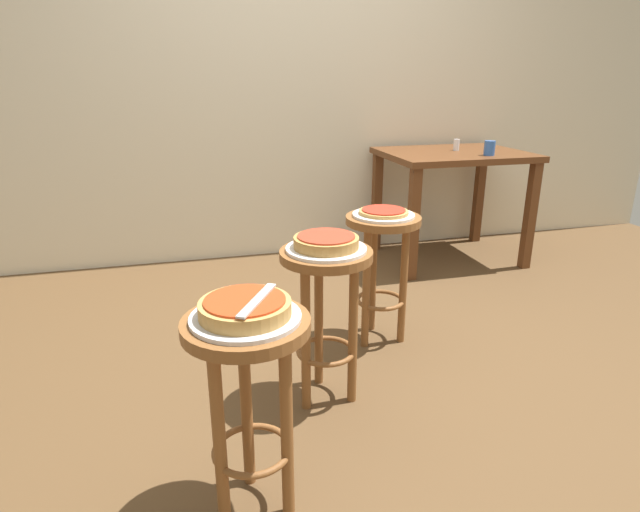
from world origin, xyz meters
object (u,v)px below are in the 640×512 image
object	(u,v)px
stool_foreground	(249,375)
pizza_foreground	(245,308)
pizza_middle	(326,242)
stool_leftside	(382,251)
serving_plate_foreground	(246,317)
cup_near_edge	(490,148)
pizza_server_knife	(257,300)
condiment_shaker	(456,145)
stool_middle	(326,293)
dining_table	(453,170)
serving_plate_leftside	(383,215)
serving_plate_middle	(326,249)
pizza_leftside	(384,212)

from	to	relation	value
stool_foreground	pizza_foreground	size ratio (longest dim) A/B	2.55
pizza_middle	stool_leftside	xyz separation A→B (m)	(0.39, 0.41, -0.20)
serving_plate_foreground	pizza_middle	size ratio (longest dim) A/B	1.23
cup_near_edge	pizza_server_knife	size ratio (longest dim) A/B	0.41
condiment_shaker	pizza_middle	bearing A→B (deg)	-132.06
stool_leftside	condiment_shaker	size ratio (longest dim) A/B	8.22
condiment_shaker	serving_plate_foreground	bearing A→B (deg)	-130.56
serving_plate_foreground	stool_leftside	distance (m)	1.19
pizza_middle	serving_plate_foreground	bearing A→B (deg)	-125.79
stool_foreground	stool_middle	distance (m)	0.62
stool_foreground	dining_table	size ratio (longest dim) A/B	0.67
pizza_foreground	condiment_shaker	world-z (taller)	condiment_shaker
serving_plate_leftside	cup_near_edge	bearing A→B (deg)	37.91
pizza_foreground	serving_plate_middle	size ratio (longest dim) A/B	0.82
stool_middle	serving_plate_leftside	size ratio (longest dim) A/B	2.19
serving_plate_middle	cup_near_edge	bearing A→B (deg)	40.54
pizza_foreground	stool_leftside	bearing A→B (deg)	50.58
serving_plate_foreground	pizza_server_knife	bearing A→B (deg)	-33.69
pizza_leftside	dining_table	world-z (taller)	dining_table
pizza_foreground	dining_table	xyz separation A→B (m)	(1.64, 1.92, -0.03)
serving_plate_foreground	pizza_foreground	size ratio (longest dim) A/B	1.21
pizza_leftside	cup_near_edge	bearing A→B (deg)	37.91
stool_middle	pizza_foreground	bearing A→B (deg)	-125.79
serving_plate_middle	pizza_server_knife	world-z (taller)	pizza_server_knife
serving_plate_foreground	condiment_shaker	bearing A→B (deg)	49.44
pizza_foreground	cup_near_edge	world-z (taller)	cup_near_edge
pizza_leftside	dining_table	xyz separation A→B (m)	(0.90, 1.01, -0.02)
serving_plate_middle	condiment_shaker	size ratio (longest dim) A/B	3.95
serving_plate_foreground	serving_plate_leftside	world-z (taller)	same
serving_plate_foreground	serving_plate_middle	distance (m)	0.62
stool_middle	cup_near_edge	bearing A→B (deg)	40.54
serving_plate_foreground	cup_near_edge	xyz separation A→B (m)	(1.77, 1.70, 0.17)
pizza_foreground	serving_plate_middle	xyz separation A→B (m)	(0.36, 0.50, -0.03)
serving_plate_leftside	condiment_shaker	size ratio (longest dim) A/B	3.75
pizza_leftside	cup_near_edge	world-z (taller)	cup_near_edge
pizza_server_knife	serving_plate_foreground	bearing A→B (deg)	86.63
serving_plate_foreground	serving_plate_middle	xyz separation A→B (m)	(0.36, 0.50, 0.00)
serving_plate_middle	pizza_middle	distance (m)	0.03
pizza_foreground	serving_plate_leftside	xyz separation A→B (m)	(0.74, 0.91, -0.03)
serving_plate_leftside	cup_near_edge	xyz separation A→B (m)	(1.02, 0.79, 0.17)
cup_near_edge	pizza_leftside	bearing A→B (deg)	-142.09
cup_near_edge	pizza_foreground	bearing A→B (deg)	-136.06
pizza_middle	condiment_shaker	size ratio (longest dim) A/B	3.17
pizza_foreground	pizza_middle	bearing A→B (deg)	54.21
stool_middle	pizza_middle	world-z (taller)	pizza_middle
dining_table	condiment_shaker	bearing A→B (deg)	48.12
pizza_foreground	stool_leftside	size ratio (longest dim) A/B	0.39
serving_plate_leftside	serving_plate_middle	bearing A→B (deg)	-133.39
pizza_server_knife	serving_plate_leftside	bearing A→B (deg)	-7.34
stool_foreground	stool_middle	bearing A→B (deg)	54.21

